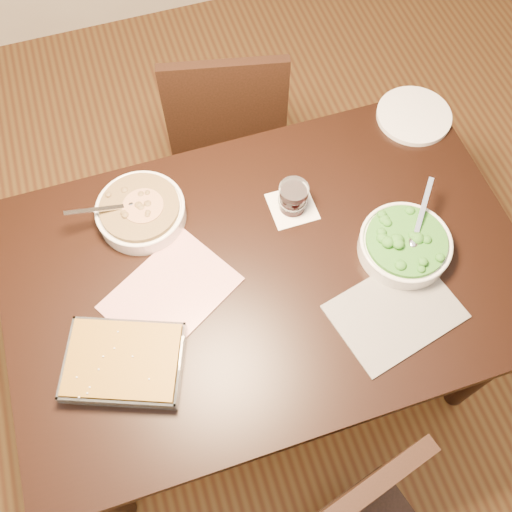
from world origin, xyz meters
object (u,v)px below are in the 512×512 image
baking_dish (124,362)px  dinner_plate (414,116)px  table (267,284)px  wine_tumbler (293,197)px  broccoli_bowl (405,245)px  stew_bowl (141,211)px  chair_far (226,121)px

baking_dish → dinner_plate: size_ratio=1.47×
table → wine_tumbler: wine_tumbler is taller
baking_dish → broccoli_bowl: bearing=27.3°
stew_bowl → chair_far: (0.38, 0.48, -0.30)m
stew_bowl → wine_tumbler: wine_tumbler is taller
broccoli_bowl → baking_dish: (-0.79, -0.08, -0.01)m
dinner_plate → chair_far: chair_far is taller
table → stew_bowl: stew_bowl is taller
table → broccoli_bowl: (0.37, -0.06, 0.13)m
table → chair_far: chair_far is taller
chair_far → table: bearing=95.3°
table → dinner_plate: dinner_plate is taller
stew_bowl → baking_dish: stew_bowl is taller
table → baking_dish: size_ratio=4.12×
baking_dish → dinner_plate: baking_dish is taller
broccoli_bowl → chair_far: 0.90m
broccoli_bowl → wine_tumbler: same height
table → wine_tumbler: size_ratio=15.19×
table → broccoli_bowl: bearing=-9.1°
wine_tumbler → chair_far: (-0.04, 0.58, -0.31)m
stew_bowl → dinner_plate: size_ratio=1.20×
stew_bowl → wine_tumbler: 0.42m
baking_dish → chair_far: (0.51, 0.89, -0.29)m
chair_far → stew_bowl: bearing=64.5°
dinner_plate → table: bearing=-149.0°
table → baking_dish: bearing=-161.2°
dinner_plate → stew_bowl: bearing=-173.7°
broccoli_bowl → baking_dish: 0.79m
dinner_plate → wine_tumbler: bearing=-157.6°
stew_bowl → broccoli_bowl: broccoli_bowl is taller
stew_bowl → dinner_plate: bearing=6.3°
table → wine_tumbler: (0.13, 0.17, 0.15)m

